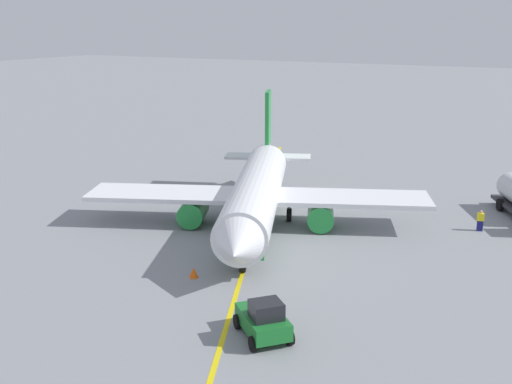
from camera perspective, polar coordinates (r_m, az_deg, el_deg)
ground_plane at (r=51.16m, az=0.00°, el=-3.24°), size 400.00×400.00×0.00m
airplane at (r=50.83m, az=0.05°, el=-0.21°), size 28.33×27.58×9.72m
pushback_tug at (r=33.80m, az=0.70°, el=-11.50°), size 4.00×4.06×2.20m
refueling_worker at (r=53.28m, az=19.66°, el=-2.48°), size 0.50×0.60×1.71m
safety_cone_nose at (r=41.59m, az=-5.68°, el=-7.28°), size 0.61×0.61×0.68m
taxi_line_marking at (r=51.16m, az=0.00°, el=-3.24°), size 63.03×26.33×0.01m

